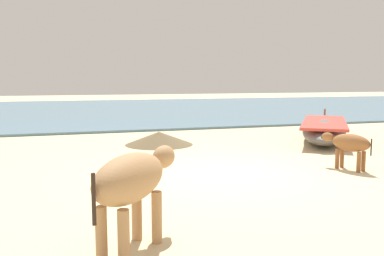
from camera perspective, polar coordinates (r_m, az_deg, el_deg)
ground at (r=7.47m, az=4.58°, el=-6.46°), size 80.00×80.00×0.00m
sea_water at (r=23.37m, az=-10.64°, el=2.58°), size 60.00×20.00×0.08m
fishing_boat_1 at (r=12.00m, az=18.03°, el=-0.26°), size 3.42×4.13×0.76m
cow_adult_tan at (r=4.09m, az=-8.28°, el=-7.34°), size 1.20×1.34×1.00m
calf_near_brown at (r=8.29m, az=21.16°, el=-2.09°), size 0.57×1.03×0.69m
debris_pile_0 at (r=10.78m, az=-4.65°, el=-1.43°), size 2.53×2.53×0.35m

